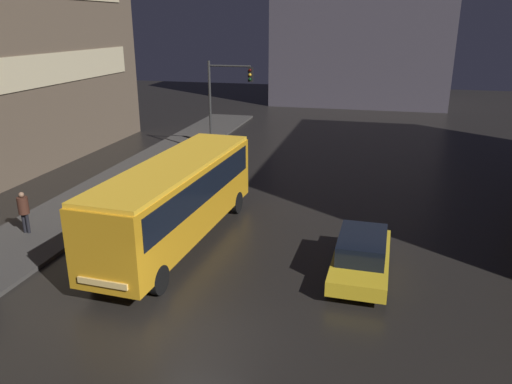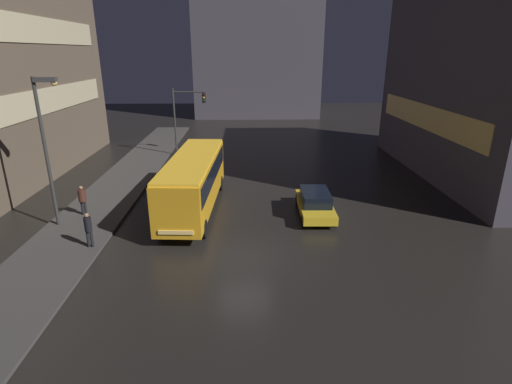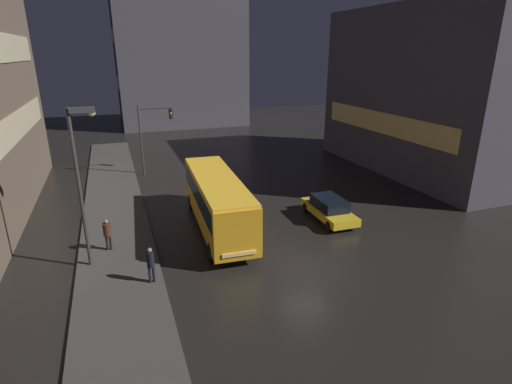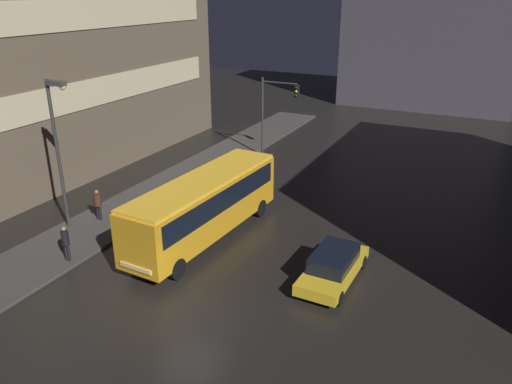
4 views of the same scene
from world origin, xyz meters
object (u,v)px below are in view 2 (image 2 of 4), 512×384
(car_taxi, at_px, (315,203))
(pedestrian_mid, at_px, (88,227))
(bus_near, at_px, (194,178))
(traffic_light_main, at_px, (185,111))
(street_lamp_sidewalk, at_px, (47,131))
(pedestrian_near, at_px, (82,197))

(car_taxi, relative_size, pedestrian_mid, 2.68)
(bus_near, height_order, pedestrian_mid, bus_near)
(bus_near, xyz_separation_m, traffic_light_main, (-2.27, 13.68, 2.06))
(traffic_light_main, xyz_separation_m, street_lamp_sidewalk, (-4.82, -15.98, 1.24))
(bus_near, relative_size, pedestrian_mid, 5.97)
(bus_near, height_order, street_lamp_sidewalk, street_lamp_sidewalk)
(car_taxi, xyz_separation_m, pedestrian_near, (-13.65, 0.05, 0.48))
(car_taxi, bearing_deg, bus_near, -6.04)
(pedestrian_near, height_order, traffic_light_main, traffic_light_main)
(bus_near, height_order, car_taxi, bus_near)
(traffic_light_main, relative_size, street_lamp_sidewalk, 0.77)
(bus_near, bearing_deg, pedestrian_mid, 51.45)
(car_taxi, relative_size, street_lamp_sidewalk, 0.60)
(bus_near, distance_m, pedestrian_mid, 6.87)
(bus_near, distance_m, car_taxi, 7.43)
(pedestrian_near, bearing_deg, traffic_light_main, 68.23)
(bus_near, distance_m, street_lamp_sidewalk, 8.15)
(pedestrian_mid, xyz_separation_m, traffic_light_main, (2.27, 18.76, 2.94))
(street_lamp_sidewalk, bearing_deg, pedestrian_near, 63.56)
(pedestrian_near, xyz_separation_m, street_lamp_sidewalk, (-0.69, -1.39, 4.14))
(car_taxi, height_order, pedestrian_mid, pedestrian_mid)
(bus_near, xyz_separation_m, car_taxi, (7.25, -0.96, -1.31))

